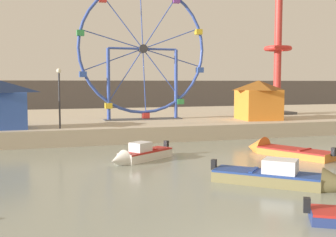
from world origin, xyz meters
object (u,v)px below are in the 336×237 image
motorboat_olive_wood (289,178)px  carnival_booth_orange_canopy (258,99)px  motorboat_white_red_stripe (138,155)px  carnival_booth_blue_tent (0,104)px  promenade_lamp_near (59,89)px  motorboat_orange_hull (279,150)px  ferris_wheel_blue_frame (143,52)px  drop_tower_red_tower (278,58)px

motorboat_olive_wood → carnival_booth_orange_canopy: (7.82, 16.42, 2.43)m
motorboat_white_red_stripe → carnival_booth_blue_tent: size_ratio=1.06×
motorboat_olive_wood → carnival_booth_orange_canopy: size_ratio=1.29×
motorboat_olive_wood → motorboat_white_red_stripe: 8.36m
motorboat_olive_wood → motorboat_white_red_stripe: motorboat_olive_wood is taller
promenade_lamp_near → motorboat_orange_hull: bearing=-32.8°
motorboat_olive_wood → motorboat_white_red_stripe: (-4.52, 7.03, -0.01)m
motorboat_white_red_stripe → promenade_lamp_near: (-3.61, 7.23, 3.35)m
carnival_booth_blue_tent → carnival_booth_orange_canopy: bearing=1.2°
ferris_wheel_blue_frame → motorboat_white_red_stripe: bearing=-105.1°
motorboat_orange_hull → carnival_booth_blue_tent: size_ratio=1.42×
motorboat_olive_wood → carnival_booth_orange_canopy: bearing=107.0°
motorboat_white_red_stripe → promenade_lamp_near: bearing=-97.6°
motorboat_white_red_stripe → motorboat_orange_hull: motorboat_white_red_stripe is taller
carnival_booth_orange_canopy → motorboat_orange_hull: bearing=-107.2°
ferris_wheel_blue_frame → carnival_booth_orange_canopy: size_ratio=2.90×
carnival_booth_orange_canopy → promenade_lamp_near: (-15.95, -2.15, 0.92)m
motorboat_olive_wood → drop_tower_red_tower: drop_tower_red_tower is taller
carnival_booth_blue_tent → promenade_lamp_near: 4.00m
motorboat_olive_wood → ferris_wheel_blue_frame: size_ratio=0.44×
carnival_booth_blue_tent → promenade_lamp_near: size_ratio=0.96×
motorboat_white_red_stripe → carnival_booth_orange_canopy: size_ratio=1.06×
motorboat_orange_hull → carnival_booth_blue_tent: bearing=35.4°
ferris_wheel_blue_frame → drop_tower_red_tower: bearing=8.9°
drop_tower_red_tower → carnival_booth_orange_canopy: size_ratio=3.21×
promenade_lamp_near → motorboat_olive_wood: bearing=-60.3°
motorboat_orange_hull → ferris_wheel_blue_frame: 14.97m
motorboat_olive_wood → carnival_booth_blue_tent: 19.54m
carnival_booth_blue_tent → motorboat_orange_hull: bearing=-31.1°
ferris_wheel_blue_frame → drop_tower_red_tower: 14.04m
motorboat_orange_hull → drop_tower_red_tower: bearing=-56.7°
motorboat_orange_hull → promenade_lamp_near: (-11.82, 7.62, 3.44)m
motorboat_olive_wood → carnival_booth_blue_tent: carnival_booth_blue_tent is taller
motorboat_white_red_stripe → carnival_booth_orange_canopy: carnival_booth_orange_canopy is taller
motorboat_olive_wood → carnival_booth_blue_tent: (-11.88, 15.32, 2.42)m
ferris_wheel_blue_frame → drop_tower_red_tower: (13.87, 2.18, -0.21)m
motorboat_white_red_stripe → drop_tower_red_tower: bearing=-174.2°
carnival_booth_blue_tent → carnival_booth_orange_canopy: 19.73m
motorboat_orange_hull → promenade_lamp_near: promenade_lamp_near is taller
carnival_booth_orange_canopy → promenade_lamp_near: 16.12m
motorboat_olive_wood → carnival_booth_blue_tent: bearing=170.3°
ferris_wheel_blue_frame → carnival_booth_blue_tent: bearing=-159.8°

